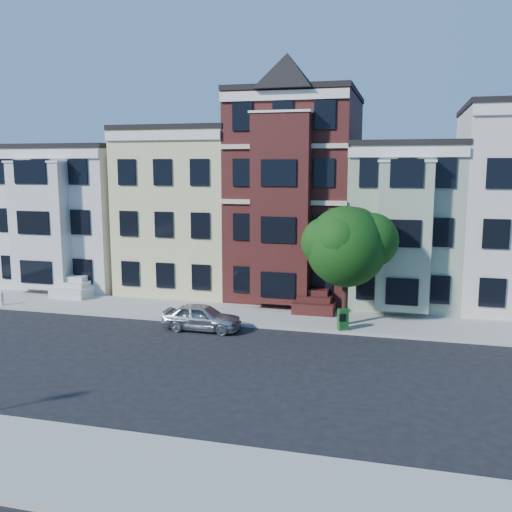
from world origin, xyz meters
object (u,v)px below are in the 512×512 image
(street_tree, at_px, (346,252))
(parked_car, at_px, (202,317))
(fire_hydrant, at_px, (2,300))
(newspaper_box, at_px, (343,319))

(street_tree, xyz_separation_m, parked_car, (-6.70, -2.29, -3.14))
(street_tree, xyz_separation_m, fire_hydrant, (-19.18, -0.98, -3.34))
(street_tree, height_order, newspaper_box, street_tree)
(street_tree, distance_m, fire_hydrant, 19.50)
(parked_car, xyz_separation_m, newspaper_box, (6.73, 1.31, -0.00))
(parked_car, distance_m, newspaper_box, 6.86)
(fire_hydrant, bearing_deg, street_tree, 2.91)
(parked_car, distance_m, fire_hydrant, 12.55)
(street_tree, distance_m, parked_car, 7.75)
(newspaper_box, bearing_deg, street_tree, 67.94)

